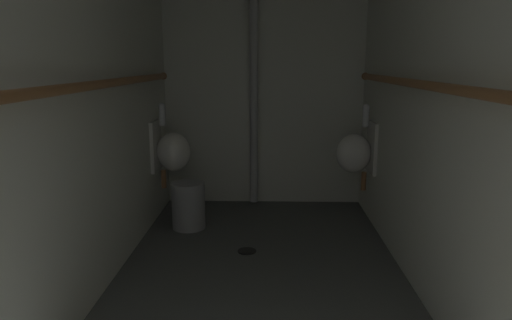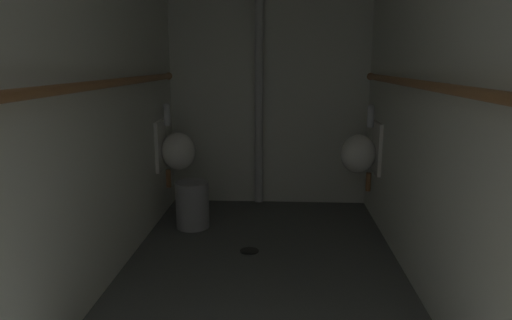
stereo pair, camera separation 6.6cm
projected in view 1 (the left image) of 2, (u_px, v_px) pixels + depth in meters
wall_left at (64, 98)px, 2.30m from camera, size 0.06×4.36×2.40m
wall_right at (458, 98)px, 2.24m from camera, size 0.06×4.36×2.40m
wall_back at (264, 81)px, 4.37m from camera, size 2.03×0.06×2.40m
urinal_left_mid at (171, 150)px, 4.00m from camera, size 0.32×0.30×0.76m
urinal_right_mid at (356, 152)px, 3.93m from camera, size 0.32×0.30×0.76m
supply_pipe_left at (82, 87)px, 2.29m from camera, size 0.06×3.68×0.06m
supply_pipe_right at (440, 87)px, 2.25m from camera, size 0.06×3.64×0.06m
standpipe_back_wall at (254, 81)px, 4.27m from camera, size 0.08×0.08×2.35m
floor_drain at (247, 251)px, 3.38m from camera, size 0.14×0.14×0.01m
waste_bin at (189, 205)px, 3.83m from camera, size 0.28×0.28×0.39m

